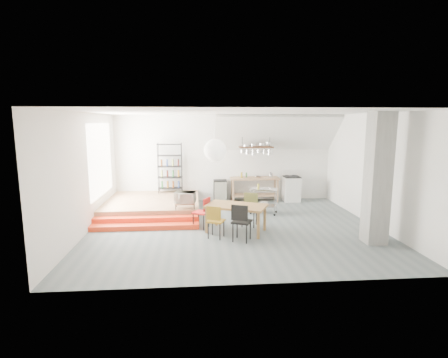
{
  "coord_description": "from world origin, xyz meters",
  "views": [
    {
      "loc": [
        -1.07,
        -9.46,
        2.97
      ],
      "look_at": [
        -0.23,
        0.8,
        1.26
      ],
      "focal_mm": 28.0,
      "sensor_mm": 36.0,
      "label": 1
    }
  ],
  "objects": [
    {
      "name": "dining_table",
      "position": [
        0.0,
        -0.39,
        0.66
      ],
      "size": [
        1.79,
        1.44,
        0.75
      ],
      "rotation": [
        0.0,
        0.0,
        -0.42
      ],
      "color": "olive",
      "rests_on": "ground"
    },
    {
      "name": "ceiling",
      "position": [
        0.0,
        0.0,
        3.2
      ],
      "size": [
        8.0,
        7.0,
        0.02
      ],
      "primitive_type": "cube",
      "color": "white",
      "rests_on": "wall_back"
    },
    {
      "name": "chair_olive",
      "position": [
        0.47,
        0.18,
        0.55
      ],
      "size": [
        0.55,
        0.55,
        0.93
      ],
      "rotation": [
        0.0,
        0.0,
        -0.37
      ],
      "color": "brown",
      "rests_on": "ground"
    },
    {
      "name": "microwave_shelf",
      "position": [
        -1.4,
        0.75,
        0.55
      ],
      "size": [
        0.6,
        0.4,
        0.16
      ],
      "color": "#8B6445",
      "rests_on": "platform"
    },
    {
      "name": "slope_ceiling",
      "position": [
        1.8,
        2.9,
        2.55
      ],
      "size": [
        4.4,
        1.44,
        1.32
      ],
      "primitive_type": "cube",
      "rotation": [
        -0.73,
        0.0,
        0.0
      ],
      "color": "white",
      "rests_on": "wall_back"
    },
    {
      "name": "paper_lantern",
      "position": [
        -0.55,
        -0.15,
        2.2
      ],
      "size": [
        0.6,
        0.6,
        0.6
      ],
      "primitive_type": "sphere",
      "color": "white",
      "rests_on": "ceiling"
    },
    {
      "name": "kitchen_counter",
      "position": [
        1.1,
        3.15,
        0.63
      ],
      "size": [
        1.8,
        0.6,
        0.91
      ],
      "color": "#8B6445",
      "rests_on": "ground"
    },
    {
      "name": "concrete_column",
      "position": [
        3.3,
        -1.5,
        1.6
      ],
      "size": [
        0.5,
        0.5,
        3.2
      ],
      "primitive_type": "cube",
      "color": "gray",
      "rests_on": "ground"
    },
    {
      "name": "wire_shelving",
      "position": [
        -2.0,
        3.2,
        1.33
      ],
      "size": [
        0.88,
        0.38,
        1.8
      ],
      "color": "black",
      "rests_on": "platform"
    },
    {
      "name": "floor",
      "position": [
        0.0,
        0.0,
        0.0
      ],
      "size": [
        8.0,
        8.0,
        0.0
      ],
      "primitive_type": "plane",
      "color": "slate",
      "rests_on": "ground"
    },
    {
      "name": "wall_left",
      "position": [
        -4.0,
        0.0,
        1.6
      ],
      "size": [
        0.04,
        7.0,
        3.2
      ],
      "primitive_type": "cube",
      "color": "silver",
      "rests_on": "ground"
    },
    {
      "name": "stove",
      "position": [
        2.5,
        3.16,
        0.48
      ],
      "size": [
        0.6,
        0.6,
        1.18
      ],
      "color": "white",
      "rests_on": "ground"
    },
    {
      "name": "chair_black",
      "position": [
        0.03,
        -1.19,
        0.57
      ],
      "size": [
        0.58,
        0.58,
        0.96
      ],
      "rotation": [
        0.0,
        0.0,
        2.72
      ],
      "color": "black",
      "rests_on": "ground"
    },
    {
      "name": "mini_fridge",
      "position": [
        -0.17,
        3.2,
        0.41
      ],
      "size": [
        0.48,
        0.48,
        0.82
      ],
      "primitive_type": "cube",
      "color": "black",
      "rests_on": "ground"
    },
    {
      "name": "chair_red",
      "position": [
        -0.88,
        -0.01,
        0.52
      ],
      "size": [
        0.54,
        0.54,
        0.88
      ],
      "rotation": [
        0.0,
        0.0,
        -2.06
      ],
      "color": "red",
      "rests_on": "ground"
    },
    {
      "name": "wall_back",
      "position": [
        0.0,
        3.5,
        1.6
      ],
      "size": [
        8.0,
        0.04,
        3.2
      ],
      "primitive_type": "cube",
      "color": "silver",
      "rests_on": "ground"
    },
    {
      "name": "pot_rack",
      "position": [
        1.13,
        2.92,
        1.98
      ],
      "size": [
        1.2,
        0.5,
        1.43
      ],
      "color": "#45281B",
      "rests_on": "ceiling"
    },
    {
      "name": "rolling_cart",
      "position": [
        1.11,
        1.42,
        0.54
      ],
      "size": [
        0.94,
        0.73,
        0.83
      ],
      "rotation": [
        0.0,
        0.0,
        -0.37
      ],
      "color": "silver",
      "rests_on": "ground"
    },
    {
      "name": "wall_right",
      "position": [
        4.0,
        0.0,
        1.6
      ],
      "size": [
        0.04,
        7.0,
        3.2
      ],
      "primitive_type": "cube",
      "color": "silver",
      "rests_on": "ground"
    },
    {
      "name": "chair_mustard",
      "position": [
        -0.6,
        -0.9,
        0.52
      ],
      "size": [
        0.52,
        0.52,
        0.86
      ],
      "rotation": [
        0.0,
        0.0,
        2.75
      ],
      "color": "#A4781C",
      "rests_on": "ground"
    },
    {
      "name": "step_upper",
      "position": [
        -2.5,
        0.4,
        0.13
      ],
      "size": [
        3.0,
        0.35,
        0.27
      ],
      "primitive_type": "cube",
      "color": "#F23F1C",
      "rests_on": "ground"
    },
    {
      "name": "microwave",
      "position": [
        -1.4,
        0.75,
        0.73
      ],
      "size": [
        0.66,
        0.51,
        0.33
      ],
      "primitive_type": "imported",
      "rotation": [
        0.0,
        0.0,
        -0.19
      ],
      "color": "beige",
      "rests_on": "microwave_shelf"
    },
    {
      "name": "window_pane",
      "position": [
        -3.98,
        1.5,
        1.8
      ],
      "size": [
        0.02,
        2.5,
        2.2
      ],
      "primitive_type": "cube",
      "color": "white",
      "rests_on": "wall_left"
    },
    {
      "name": "platform",
      "position": [
        -2.5,
        2.0,
        0.2
      ],
      "size": [
        3.0,
        3.0,
        0.4
      ],
      "primitive_type": "cube",
      "color": "#8B6445",
      "rests_on": "ground"
    },
    {
      "name": "bowl",
      "position": [
        1.23,
        3.1,
        0.94
      ],
      "size": [
        0.29,
        0.29,
        0.06
      ],
      "primitive_type": "imported",
      "rotation": [
        0.0,
        0.0,
        -0.23
      ],
      "color": "silver",
      "rests_on": "kitchen_counter"
    },
    {
      "name": "step_lower",
      "position": [
        -2.5,
        0.05,
        0.07
      ],
      "size": [
        3.0,
        0.35,
        0.13
      ],
      "primitive_type": "cube",
      "color": "#F23F1C",
      "rests_on": "ground"
    }
  ]
}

